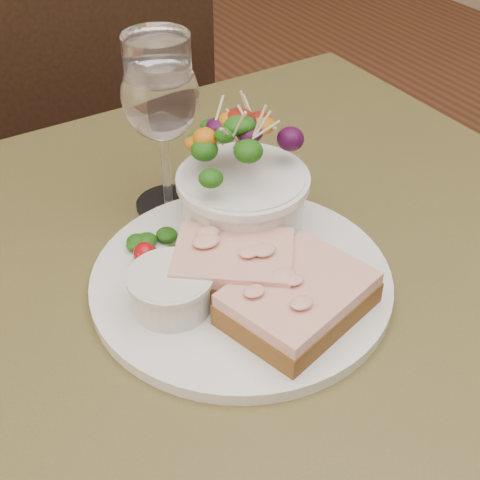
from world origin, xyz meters
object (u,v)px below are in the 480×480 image
dinner_plate (241,280)px  ramekin (171,289)px  wine_glass (161,101)px  chair_far (90,245)px  sandwich_back (233,264)px  cafe_table (252,367)px  sandwich_front (299,299)px  salad_bowl (243,177)px

dinner_plate → ramekin: ramekin is taller
ramekin → wine_glass: (0.07, 0.15, 0.09)m
chair_far → sandwich_back: bearing=89.5°
cafe_table → sandwich_front: size_ratio=5.68×
chair_far → wine_glass: wine_glass is taller
dinner_plate → chair_far: bearing=85.0°
sandwich_back → dinner_plate: bearing=64.7°
cafe_table → dinner_plate: size_ratio=2.89×
cafe_table → salad_bowl: bearing=64.8°
dinner_plate → ramekin: 0.08m
ramekin → salad_bowl: (0.11, 0.06, 0.04)m
cafe_table → salad_bowl: 0.19m
chair_far → cafe_table: bearing=90.9°
sandwich_back → salad_bowl: salad_bowl is taller
dinner_plate → sandwich_front: bearing=-76.8°
cafe_table → wine_glass: bearing=91.1°
sandwich_front → wine_glass: bearing=78.6°
sandwich_front → sandwich_back: sandwich_back is taller
salad_bowl → dinner_plate: bearing=-123.1°
sandwich_back → salad_bowl: (0.05, 0.07, 0.04)m
dinner_plate → wine_glass: size_ratio=1.58×
wine_glass → dinner_plate: bearing=-90.3°
sandwich_back → wine_glass: (0.01, 0.15, 0.09)m
chair_far → dinner_plate: (-0.06, -0.70, 0.46)m
salad_bowl → sandwich_front: bearing=-100.8°
dinner_plate → salad_bowl: bearing=56.9°
sandwich_front → salad_bowl: size_ratio=1.11×
sandwich_back → ramekin: (-0.06, 0.00, -0.00)m
sandwich_front → ramekin: (-0.09, 0.06, 0.00)m
ramekin → salad_bowl: bearing=29.8°
cafe_table → dinner_plate: (-0.00, 0.02, 0.11)m
cafe_table → chair_far: 0.80m
cafe_table → wine_glass: size_ratio=4.57×
dinner_plate → ramekin: (-0.07, -0.00, 0.03)m
chair_far → ramekin: size_ratio=13.02×
dinner_plate → wine_glass: wine_glass is taller
cafe_table → sandwich_back: size_ratio=6.13×
chair_far → sandwich_front: (-0.05, -0.76, 0.48)m
sandwich_front → ramekin: 0.11m
sandwich_back → ramekin: size_ratio=1.89×
sandwich_front → ramekin: size_ratio=2.04×
cafe_table → sandwich_front: 0.14m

